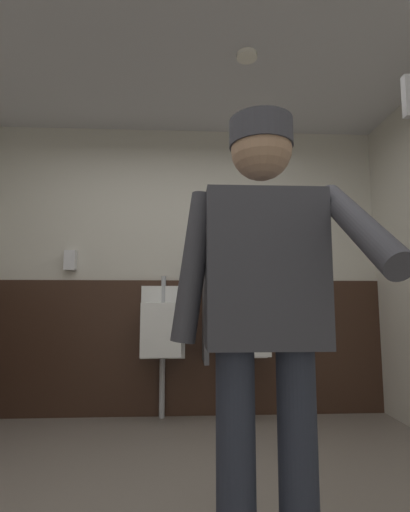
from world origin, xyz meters
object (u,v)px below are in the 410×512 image
urinal_left (162,328)px  soap_dispenser (70,260)px  urinal_middle (247,328)px  person (265,300)px

urinal_left → soap_dispenser: soap_dispenser is taller
urinal_left → soap_dispenser: (-0.85, 0.12, 0.61)m
urinal_left → urinal_middle: same height
person → soap_dispenser: (-1.34, 2.10, 0.37)m
urinal_middle → soap_dispenser: soap_dispenser is taller
urinal_middle → person: size_ratio=0.73×
soap_dispenser → person: bearing=-57.4°
urinal_left → soap_dispenser: size_ratio=6.89×
person → soap_dispenser: bearing=122.6°
urinal_left → urinal_middle: size_ratio=1.00×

